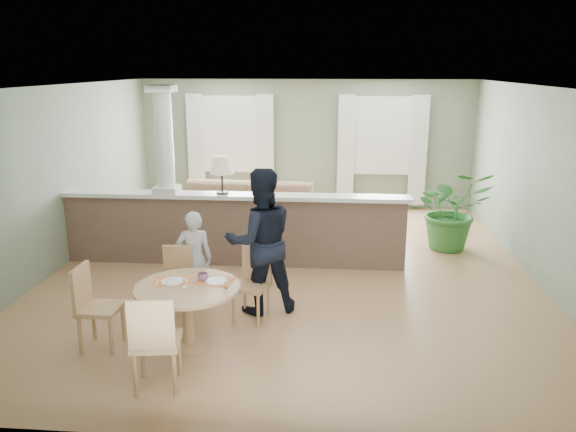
# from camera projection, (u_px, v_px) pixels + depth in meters

# --- Properties ---
(ground) EXTENTS (8.00, 8.00, 0.00)m
(ground) POSITION_uv_depth(u_px,v_px,m) (291.00, 270.00, 8.44)
(ground) COLOR tan
(ground) RESTS_ON ground
(room_shell) EXTENTS (7.02, 8.02, 2.71)m
(room_shell) POSITION_uv_depth(u_px,v_px,m) (292.00, 144.00, 8.57)
(room_shell) COLOR gray
(room_shell) RESTS_ON ground
(pony_wall) EXTENTS (5.32, 0.38, 2.70)m
(pony_wall) POSITION_uv_depth(u_px,v_px,m) (227.00, 220.00, 8.53)
(pony_wall) COLOR brown
(pony_wall) RESTS_ON ground
(sofa) EXTENTS (3.15, 1.35, 0.90)m
(sofa) POSITION_uv_depth(u_px,v_px,m) (244.00, 210.00, 10.08)
(sofa) COLOR #997853
(sofa) RESTS_ON ground
(houseplant) EXTENTS (1.38, 1.25, 1.35)m
(houseplant) POSITION_uv_depth(u_px,v_px,m) (452.00, 209.00, 9.26)
(houseplant) COLOR #2E6F2C
(houseplant) RESTS_ON ground
(dining_table) EXTENTS (1.13, 1.13, 0.78)m
(dining_table) POSITION_uv_depth(u_px,v_px,m) (188.00, 298.00, 6.06)
(dining_table) COLOR tan
(dining_table) RESTS_ON ground
(chair_far_boy) EXTENTS (0.39, 0.39, 0.84)m
(chair_far_boy) POSITION_uv_depth(u_px,v_px,m) (176.00, 277.00, 6.87)
(chair_far_boy) COLOR tan
(chair_far_boy) RESTS_ON ground
(chair_far_man) EXTENTS (0.49, 0.49, 0.87)m
(chair_far_man) POSITION_uv_depth(u_px,v_px,m) (253.00, 280.00, 6.75)
(chair_far_man) COLOR tan
(chair_far_man) RESTS_ON ground
(chair_near) EXTENTS (0.50, 0.50, 0.98)m
(chair_near) POSITION_uv_depth(u_px,v_px,m) (155.00, 339.00, 5.17)
(chair_near) COLOR tan
(chair_near) RESTS_ON ground
(chair_side) EXTENTS (0.42, 0.42, 0.93)m
(chair_side) POSITION_uv_depth(u_px,v_px,m) (93.00, 303.00, 6.01)
(chair_side) COLOR tan
(chair_side) RESTS_ON ground
(child_person) EXTENTS (0.51, 0.39, 1.24)m
(child_person) POSITION_uv_depth(u_px,v_px,m) (194.00, 259.00, 7.06)
(child_person) COLOR #ACACB1
(child_person) RESTS_ON ground
(man_person) EXTENTS (1.06, 0.95, 1.81)m
(man_person) POSITION_uv_depth(u_px,v_px,m) (261.00, 241.00, 6.83)
(man_person) COLOR black
(man_person) RESTS_ON ground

